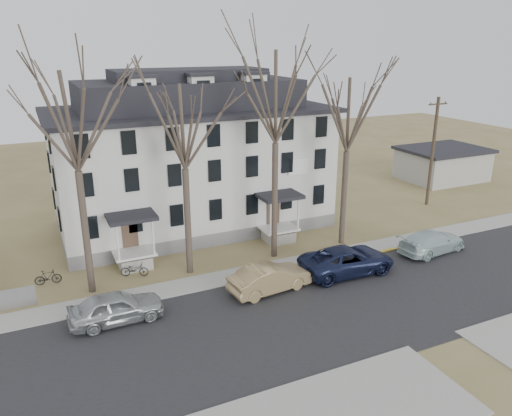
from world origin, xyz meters
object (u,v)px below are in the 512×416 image
boarding_house (192,159)px  tree_far_left (72,114)px  bicycle_right (48,278)px  tree_center (276,90)px  utility_pole_far (433,151)px  bicycle_left (135,270)px  car_tan (270,279)px  tree_mid_left (183,121)px  tree_mid_right (349,110)px  car_navy (347,261)px  car_white (432,242)px  car_silver (116,308)px

boarding_house → tree_far_left: 13.12m
bicycle_right → tree_center: bearing=-93.2°
tree_far_left → utility_pole_far: 30.29m
tree_center → bicycle_right: bearing=172.3°
tree_far_left → bicycle_left: 10.28m
car_tan → bicycle_left: size_ratio=2.89×
boarding_house → bicycle_left: (-6.31, -7.32, -4.93)m
tree_mid_left → utility_pole_far: size_ratio=1.34×
car_tan → bicycle_right: size_ratio=3.23×
tree_mid_right → utility_pole_far: size_ratio=1.34×
tree_far_left → bicycle_left: size_ratio=7.94×
car_navy → car_white: size_ratio=1.16×
tree_mid_left → tree_mid_right: (11.50, 0.00, 0.00)m
tree_far_left → car_silver: 10.38m
car_tan → tree_center: bearing=-36.4°
utility_pole_far → tree_mid_right: bearing=-160.7°
tree_mid_right → car_tan: size_ratio=2.56×
tree_mid_right → boarding_house: bearing=136.2°
car_silver → bicycle_right: 6.73m
utility_pole_far → car_white: 11.83m
tree_far_left → tree_mid_right: size_ratio=1.08×
tree_mid_right → car_silver: tree_mid_right is taller
bicycle_left → tree_mid_left: bearing=-81.3°
tree_far_left → utility_pole_far: (29.50, 4.20, -5.44)m
utility_pole_far → car_white: bearing=-131.5°
boarding_house → bicycle_right: boarding_house is taller
tree_center → bicycle_left: tree_center is taller
utility_pole_far → car_navy: (-14.54, -8.51, -4.06)m
car_white → tree_mid_right: bearing=41.8°
car_white → tree_mid_left: bearing=68.9°
utility_pole_far → bicycle_right: utility_pole_far is taller
tree_mid_right → bicycle_left: bearing=176.8°
tree_mid_left → utility_pole_far: tree_mid_left is taller
tree_mid_right → car_white: 10.80m
car_white → bicycle_left: bearing=68.9°
tree_mid_left → car_silver: 11.02m
boarding_house → car_navy: size_ratio=3.41×
boarding_house → tree_center: (3.00, -8.15, 5.71)m
car_tan → tree_mid_left: bearing=31.3°
car_tan → car_silver: bearing=81.0°
car_navy → bicycle_right: 18.34m
tree_far_left → car_white: bearing=-10.5°
tree_mid_left → car_white: tree_mid_left is taller
tree_mid_left → boarding_house: bearing=69.8°
car_tan → car_white: 12.70m
car_tan → car_navy: car_navy is taller
tree_mid_right → bicycle_left: size_ratio=7.37×
car_tan → tree_far_left: bearing=58.2°
utility_pole_far → car_navy: utility_pole_far is taller
tree_center → car_navy: 11.49m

